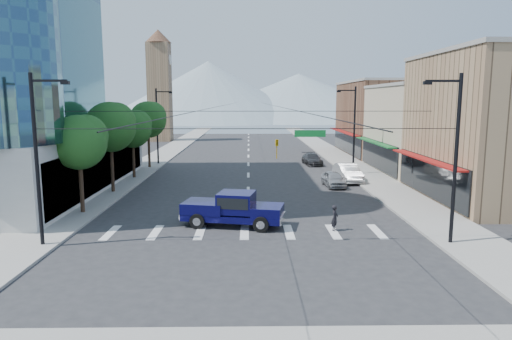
# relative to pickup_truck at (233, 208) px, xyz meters

# --- Properties ---
(ground) EXTENTS (160.00, 160.00, 0.00)m
(ground) POSITION_rel_pickup_truck_xyz_m (0.95, -2.93, -1.09)
(ground) COLOR #28282B
(ground) RESTS_ON ground
(sidewalk_left) EXTENTS (4.00, 120.00, 0.15)m
(sidewalk_left) POSITION_rel_pickup_truck_xyz_m (-11.05, 37.07, -1.02)
(sidewalk_left) COLOR gray
(sidewalk_left) RESTS_ON ground
(sidewalk_right) EXTENTS (4.00, 120.00, 0.15)m
(sidewalk_right) POSITION_rel_pickup_truck_xyz_m (12.95, 37.07, -1.02)
(sidewalk_right) COLOR gray
(sidewalk_right) RESTS_ON ground
(shop_near) EXTENTS (12.00, 14.00, 11.00)m
(shop_near) POSITION_rel_pickup_truck_xyz_m (20.95, 7.07, 4.41)
(shop_near) COLOR #8C6B4C
(shop_near) RESTS_ON ground
(shop_mid) EXTENTS (12.00, 14.00, 9.00)m
(shop_mid) POSITION_rel_pickup_truck_xyz_m (20.95, 21.07, 3.41)
(shop_mid) COLOR tan
(shop_mid) RESTS_ON ground
(shop_far) EXTENTS (12.00, 18.00, 10.00)m
(shop_far) POSITION_rel_pickup_truck_xyz_m (20.95, 37.07, 3.91)
(shop_far) COLOR brown
(shop_far) RESTS_ON ground
(clock_tower) EXTENTS (4.80, 4.80, 20.40)m
(clock_tower) POSITION_rel_pickup_truck_xyz_m (-15.55, 59.07, 9.55)
(clock_tower) COLOR #8C6B4C
(clock_tower) RESTS_ON ground
(mountain_left) EXTENTS (80.00, 80.00, 22.00)m
(mountain_left) POSITION_rel_pickup_truck_xyz_m (-14.05, 147.07, 9.91)
(mountain_left) COLOR gray
(mountain_left) RESTS_ON ground
(mountain_right) EXTENTS (90.00, 90.00, 18.00)m
(mountain_right) POSITION_rel_pickup_truck_xyz_m (20.95, 157.07, 7.91)
(mountain_right) COLOR gray
(mountain_right) RESTS_ON ground
(tree_near) EXTENTS (3.65, 3.64, 6.71)m
(tree_near) POSITION_rel_pickup_truck_xyz_m (-10.12, 3.17, 3.90)
(tree_near) COLOR black
(tree_near) RESTS_ON ground
(tree_midnear) EXTENTS (4.09, 4.09, 7.52)m
(tree_midnear) POSITION_rel_pickup_truck_xyz_m (-10.12, 10.17, 4.50)
(tree_midnear) COLOR black
(tree_midnear) RESTS_ON ground
(tree_midfar) EXTENTS (3.65, 3.64, 6.71)m
(tree_midfar) POSITION_rel_pickup_truck_xyz_m (-10.12, 17.17, 3.90)
(tree_midfar) COLOR black
(tree_midfar) RESTS_ON ground
(tree_far) EXTENTS (4.09, 4.09, 7.52)m
(tree_far) POSITION_rel_pickup_truck_xyz_m (-10.12, 24.17, 4.50)
(tree_far) COLOR black
(tree_far) RESTS_ON ground
(signal_rig) EXTENTS (21.80, 0.20, 9.00)m
(signal_rig) POSITION_rel_pickup_truck_xyz_m (1.14, -3.93, 3.55)
(signal_rig) COLOR black
(signal_rig) RESTS_ON ground
(lamp_pole_nw) EXTENTS (2.00, 0.25, 9.00)m
(lamp_pole_nw) POSITION_rel_pickup_truck_xyz_m (-9.72, 27.07, 3.85)
(lamp_pole_nw) COLOR black
(lamp_pole_nw) RESTS_ON ground
(lamp_pole_ne) EXTENTS (2.00, 0.25, 9.00)m
(lamp_pole_ne) POSITION_rel_pickup_truck_xyz_m (11.61, 19.07, 3.85)
(lamp_pole_ne) COLOR black
(lamp_pole_ne) RESTS_ON ground
(pickup_truck) EXTENTS (6.51, 3.39, 2.10)m
(pickup_truck) POSITION_rel_pickup_truck_xyz_m (0.00, 0.00, 0.00)
(pickup_truck) COLOR #09083F
(pickup_truck) RESTS_ON ground
(pedestrian) EXTENTS (0.57, 0.67, 1.55)m
(pedestrian) POSITION_rel_pickup_truck_xyz_m (6.06, -1.19, -0.32)
(pedestrian) COLOR black
(pedestrian) RESTS_ON ground
(parked_car_near) EXTENTS (1.89, 4.12, 1.37)m
(parked_car_near) POSITION_rel_pickup_truck_xyz_m (8.55, 12.63, -0.41)
(parked_car_near) COLOR #97989C
(parked_car_near) RESTS_ON ground
(parked_car_mid) EXTENTS (2.07, 5.22, 1.69)m
(parked_car_mid) POSITION_rel_pickup_truck_xyz_m (10.35, 15.15, -0.25)
(parked_car_mid) COLOR silver
(parked_car_mid) RESTS_ON ground
(parked_car_far) EXTENTS (2.29, 4.75, 1.33)m
(parked_car_far) POSITION_rel_pickup_truck_xyz_m (8.55, 26.55, -0.43)
(parked_car_far) COLOR #2E2D30
(parked_car_far) RESTS_ON ground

